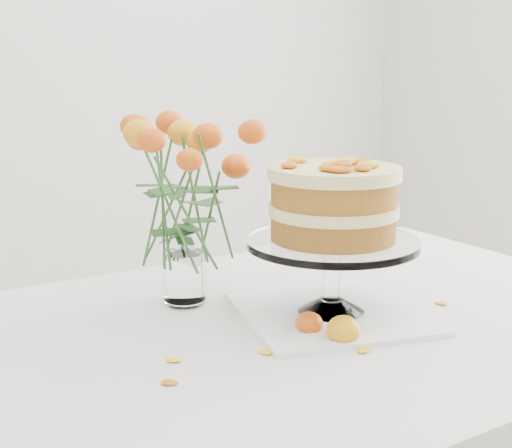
{
  "coord_description": "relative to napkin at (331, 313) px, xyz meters",
  "views": [
    {
      "loc": [
        -0.71,
        -1.0,
        1.21
      ],
      "look_at": [
        -0.02,
        0.09,
        0.92
      ],
      "focal_mm": 50.0,
      "sensor_mm": 36.0,
      "label": 1
    }
  ],
  "objects": [
    {
      "name": "rose_vase",
      "position": [
        -0.2,
        0.21,
        0.24
      ],
      "size": [
        0.33,
        0.33,
        0.41
      ],
      "rotation": [
        0.0,
        0.0,
        -0.25
      ],
      "color": "white",
      "rests_on": "table"
    },
    {
      "name": "table",
      "position": [
        -0.08,
        0.02,
        -0.09
      ],
      "size": [
        1.43,
        0.93,
        0.76
      ],
      "color": "tan",
      "rests_on": "ground"
    },
    {
      "name": "stray_petal_f",
      "position": [
        0.22,
        -0.06,
        -0.0
      ],
      "size": [
        0.03,
        0.02,
        0.0
      ],
      "primitive_type": "ellipsoid",
      "color": "yellow",
      "rests_on": "table"
    },
    {
      "name": "stray_petal_e",
      "position": [
        -0.38,
        -0.1,
        -0.0
      ],
      "size": [
        0.03,
        0.02,
        0.0
      ],
      "primitive_type": "ellipsoid",
      "color": "yellow",
      "rests_on": "table"
    },
    {
      "name": "stray_petal_d",
      "position": [
        -0.34,
        -0.03,
        -0.0
      ],
      "size": [
        0.03,
        0.02,
        0.0
      ],
      "primitive_type": "ellipsoid",
      "color": "yellow",
      "rests_on": "table"
    },
    {
      "name": "stray_petal_a",
      "position": [
        -0.2,
        -0.08,
        -0.0
      ],
      "size": [
        0.03,
        0.02,
        0.0
      ],
      "primitive_type": "ellipsoid",
      "color": "yellow",
      "rests_on": "table"
    },
    {
      "name": "loose_rose_near",
      "position": [
        -0.06,
        -0.12,
        0.02
      ],
      "size": [
        0.1,
        0.06,
        0.05
      ],
      "rotation": [
        0.0,
        0.0,
        0.19
      ],
      "color": "#FFB016",
      "rests_on": "table"
    },
    {
      "name": "napkin",
      "position": [
        0.0,
        0.0,
        0.0
      ],
      "size": [
        0.4,
        0.4,
        0.01
      ],
      "primitive_type": "cube",
      "rotation": [
        0.0,
        0.0,
        -0.26
      ],
      "color": "white",
      "rests_on": "table"
    },
    {
      "name": "stray_petal_b",
      "position": [
        -0.1,
        -0.12,
        -0.0
      ],
      "size": [
        0.03,
        0.02,
        0.0
      ],
      "primitive_type": "ellipsoid",
      "color": "yellow",
      "rests_on": "table"
    },
    {
      "name": "stray_petal_c",
      "position": [
        -0.06,
        -0.16,
        -0.0
      ],
      "size": [
        0.03,
        0.02,
        0.0
      ],
      "primitive_type": "ellipsoid",
      "color": "yellow",
      "rests_on": "table"
    },
    {
      "name": "loose_rose_far",
      "position": [
        -0.09,
        -0.05,
        0.01
      ],
      "size": [
        0.09,
        0.05,
        0.04
      ],
      "rotation": [
        0.0,
        0.0,
        -0.09
      ],
      "color": "#E9470B",
      "rests_on": "table"
    },
    {
      "name": "cake_stand",
      "position": [
        0.0,
        0.0,
        0.19
      ],
      "size": [
        0.31,
        0.31,
        0.28
      ],
      "rotation": [
        0.0,
        0.0,
        -0.22
      ],
      "color": "white",
      "rests_on": "napkin"
    }
  ]
}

